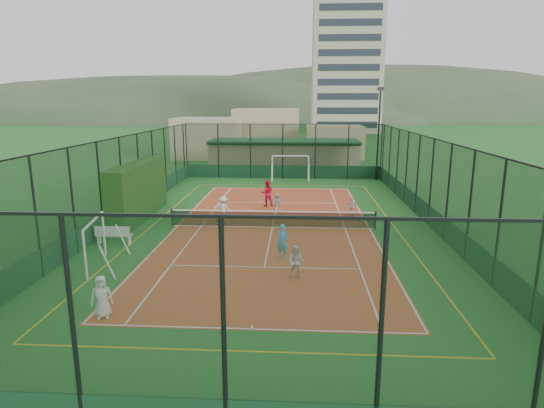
{
  "coord_description": "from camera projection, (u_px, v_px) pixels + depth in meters",
  "views": [
    {
      "loc": [
        1.38,
        -24.95,
        7.05
      ],
      "look_at": [
        -0.07,
        0.75,
        1.2
      ],
      "focal_mm": 30.0,
      "sensor_mm": 36.0,
      "label": 1
    }
  ],
  "objects": [
    {
      "name": "tennis_net",
      "position": [
        272.0,
        218.0,
        25.81
      ],
      "size": [
        11.67,
        0.12,
        1.06
      ],
      "primitive_type": null,
      "color": "black",
      "rests_on": "ground"
    },
    {
      "name": "futsal_goal_near",
      "position": [
        95.0,
        244.0,
        19.52
      ],
      "size": [
        3.33,
        1.48,
        2.08
      ],
      "primitive_type": null,
      "rotation": [
        0.0,
        0.0,
        1.75
      ],
      "color": "white",
      "rests_on": "ground"
    },
    {
      "name": "apartment_tower",
      "position": [
        346.0,
        65.0,
        101.77
      ],
      "size": [
        15.0,
        12.0,
        30.0
      ],
      "primitive_type": "cube",
      "color": "beige",
      "rests_on": "ground"
    },
    {
      "name": "coach",
      "position": [
        267.0,
        193.0,
        30.95
      ],
      "size": [
        0.99,
        0.84,
        1.8
      ],
      "primitive_type": "imported",
      "rotation": [
        0.0,
        0.0,
        3.34
      ],
      "color": "red",
      "rests_on": "court_slab"
    },
    {
      "name": "tennis_balls",
      "position": [
        278.0,
        222.0,
        27.0
      ],
      "size": [
        3.88,
        0.91,
        0.07
      ],
      "color": "#CCE033",
      "rests_on": "court_slab"
    },
    {
      "name": "child_far_left",
      "position": [
        223.0,
        209.0,
        27.09
      ],
      "size": [
        1.02,
        0.62,
        1.52
      ],
      "primitive_type": "imported",
      "rotation": [
        0.0,
        0.0,
        3.08
      ],
      "color": "silver",
      "rests_on": "court_slab"
    },
    {
      "name": "child_far_back",
      "position": [
        277.0,
        202.0,
        29.77
      ],
      "size": [
        1.13,
        0.63,
        1.16
      ],
      "primitive_type": "imported",
      "rotation": [
        0.0,
        0.0,
        2.85
      ],
      "color": "silver",
      "rests_on": "court_slab"
    },
    {
      "name": "ground",
      "position": [
        272.0,
        227.0,
        25.93
      ],
      "size": [
        300.0,
        300.0,
        0.0
      ],
      "primitive_type": "plane",
      "color": "#226528",
      "rests_on": "ground"
    },
    {
      "name": "white_bench",
      "position": [
        114.0,
        234.0,
        22.83
      ],
      "size": [
        1.78,
        0.53,
        0.99
      ],
      "primitive_type": null,
      "rotation": [
        0.0,
        0.0,
        0.02
      ],
      "color": "white",
      "rests_on": "ground"
    },
    {
      "name": "court_slab",
      "position": [
        272.0,
        227.0,
        25.92
      ],
      "size": [
        11.17,
        23.97,
        0.01
      ],
      "primitive_type": "cube",
      "color": "#A54424",
      "rests_on": "ground"
    },
    {
      "name": "child_far_right",
      "position": [
        352.0,
        207.0,
        28.37
      ],
      "size": [
        0.7,
        0.3,
        1.19
      ],
      "primitive_type": "imported",
      "rotation": [
        0.0,
        0.0,
        3.12
      ],
      "color": "silver",
      "rests_on": "court_slab"
    },
    {
      "name": "child_near_right",
      "position": [
        296.0,
        262.0,
        18.33
      ],
      "size": [
        0.79,
        0.69,
        1.38
      ],
      "primitive_type": "imported",
      "rotation": [
        0.0,
        0.0,
        -0.29
      ],
      "color": "silver",
      "rests_on": "court_slab"
    },
    {
      "name": "child_near_mid",
      "position": [
        283.0,
        241.0,
        20.71
      ],
      "size": [
        0.64,
        0.49,
        1.58
      ],
      "primitive_type": "imported",
      "rotation": [
        0.0,
        0.0,
        -0.22
      ],
      "color": "#4CA5D9",
      "rests_on": "court_slab"
    },
    {
      "name": "floodlight_ne",
      "position": [
        378.0,
        134.0,
        40.7
      ],
      "size": [
        0.6,
        0.26,
        8.25
      ],
      "primitive_type": null,
      "color": "black",
      "rests_on": "ground"
    },
    {
      "name": "hedge_left",
      "position": [
        138.0,
        191.0,
        27.65
      ],
      "size": [
        1.17,
        7.79,
        3.41
      ],
      "primitive_type": "cube",
      "color": "black",
      "rests_on": "ground"
    },
    {
      "name": "distant_hills",
      "position": [
        294.0,
        120.0,
        171.96
      ],
      "size": [
        200.0,
        60.0,
        24.0
      ],
      "primitive_type": null,
      "color": "#384C33",
      "rests_on": "ground"
    },
    {
      "name": "futsal_goal_far",
      "position": [
        290.0,
        168.0,
        41.29
      ],
      "size": [
        3.42,
        1.07,
        2.19
      ],
      "primitive_type": null,
      "rotation": [
        0.0,
        0.0,
        0.02
      ],
      "color": "white",
      "rests_on": "ground"
    },
    {
      "name": "perimeter_fence",
      "position": [
        273.0,
        184.0,
        25.37
      ],
      "size": [
        18.12,
        34.12,
        5.0
      ],
      "primitive_type": null,
      "color": "black",
      "rests_on": "ground"
    },
    {
      "name": "clubhouse",
      "position": [
        284.0,
        155.0,
        47.0
      ],
      "size": [
        15.2,
        7.2,
        3.15
      ],
      "primitive_type": null,
      "color": "tan",
      "rests_on": "ground"
    },
    {
      "name": "child_near_left",
      "position": [
        102.0,
        297.0,
        14.99
      ],
      "size": [
        0.81,
        0.65,
        1.45
      ],
      "primitive_type": "imported",
      "rotation": [
        0.0,
        0.0,
        0.29
      ],
      "color": "white",
      "rests_on": "court_slab"
    }
  ]
}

